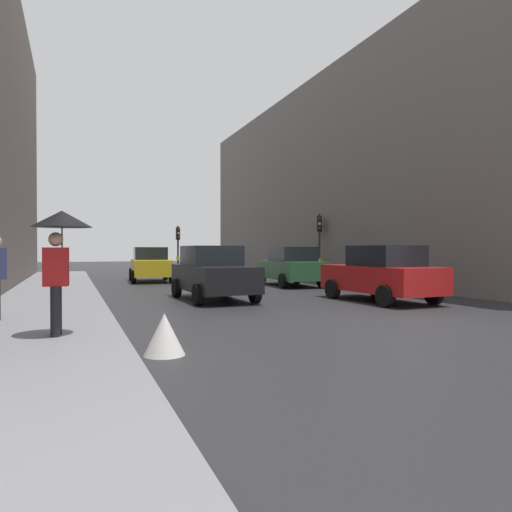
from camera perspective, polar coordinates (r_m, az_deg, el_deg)
ground_plane at (r=11.14m, az=16.47°, el=-7.70°), size 120.00×120.00×0.00m
sidewalk_kerb at (r=14.82m, az=-23.53°, el=-5.32°), size 2.98×40.00×0.16m
building_facade_right at (r=31.13m, az=15.92°, el=8.12°), size 12.00×33.72×11.27m
traffic_light_mid_street at (r=25.59m, az=7.56°, el=2.53°), size 0.34×0.45×3.52m
traffic_light_far_median at (r=32.91m, az=-9.29°, el=1.81°), size 0.24×0.43×3.25m
car_dark_suv at (r=15.64m, az=-5.16°, el=-2.01°), size 2.11×4.25×1.76m
car_yellow_taxi at (r=25.13m, az=-12.48°, el=-0.98°), size 2.25×4.32×1.76m
car_red_sedan at (r=15.54m, az=14.75°, el=-2.05°), size 2.18×4.28×1.76m
car_green_estate at (r=21.63m, az=4.18°, el=-1.24°), size 2.16×4.27×1.76m
pedestrian_with_umbrella at (r=8.82m, az=-22.33°, el=2.05°), size 1.00×1.00×2.14m
warning_sign_triangle at (r=7.61m, az=-10.87°, el=-9.15°), size 0.64×0.64×0.65m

